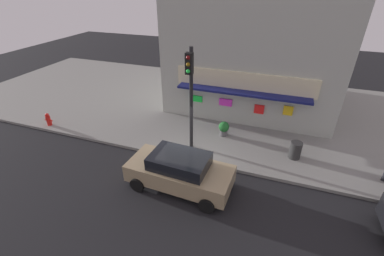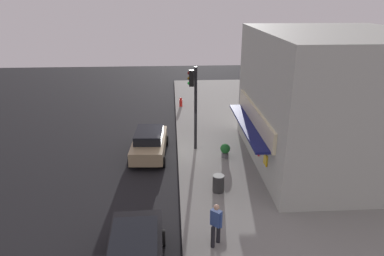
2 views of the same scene
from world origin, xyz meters
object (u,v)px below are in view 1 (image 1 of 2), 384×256
(traffic_light, at_px, (190,88))
(potted_plant_by_doorway, at_px, (224,128))
(fire_hydrant, at_px, (48,119))
(parked_car_tan, at_px, (180,171))
(trash_can, at_px, (295,150))

(traffic_light, height_order, potted_plant_by_doorway, traffic_light)
(fire_hydrant, relative_size, potted_plant_by_doorway, 0.93)
(traffic_light, height_order, parked_car_tan, traffic_light)
(potted_plant_by_doorway, bearing_deg, parked_car_tan, -100.72)
(traffic_light, bearing_deg, parked_car_tan, -79.92)
(potted_plant_by_doorway, distance_m, parked_car_tan, 4.61)
(traffic_light, height_order, trash_can, traffic_light)
(potted_plant_by_doorway, height_order, parked_car_tan, parked_car_tan)
(trash_can, relative_size, parked_car_tan, 0.19)
(trash_can, xyz_separation_m, parked_car_tan, (-4.65, -3.61, 0.24))
(trash_can, height_order, potted_plant_by_doorway, trash_can)
(traffic_light, relative_size, trash_can, 5.95)
(parked_car_tan, bearing_deg, potted_plant_by_doorway, 79.28)
(fire_hydrant, xyz_separation_m, potted_plant_by_doorway, (10.23, 2.34, 0.09))
(fire_hydrant, xyz_separation_m, parked_car_tan, (9.37, -2.18, 0.30))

